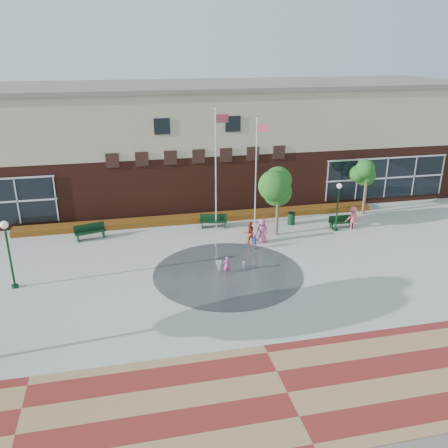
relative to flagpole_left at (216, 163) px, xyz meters
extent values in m
plane|color=#666056|center=(-0.81, -10.08, -4.60)|extent=(120.00, 120.00, 0.00)
cube|color=#A8A8A0|center=(-0.81, -6.08, -4.60)|extent=(46.00, 18.00, 0.01)
cube|color=maroon|center=(-0.81, -17.08, -4.60)|extent=(46.00, 6.00, 0.01)
cylinder|color=#383A3D|center=(-0.81, -7.08, -4.60)|extent=(8.40, 8.40, 0.01)
cube|color=#471F16|center=(-0.81, 7.42, -2.35)|extent=(44.00, 10.00, 4.50)
cube|color=tan|center=(-0.81, 7.42, 2.15)|extent=(44.00, 10.00, 4.50)
cube|color=slate|center=(-0.81, 7.42, 4.45)|extent=(44.40, 10.40, 0.30)
cube|color=black|center=(14.19, 2.40, -2.49)|extent=(10.00, 0.12, 3.19)
cube|color=black|center=(-3.31, 2.40, 2.19)|extent=(1.10, 0.10, 1.10)
cube|color=black|center=(1.69, 2.40, 2.19)|extent=(1.10, 0.10, 1.10)
cube|color=#AA1205|center=(-0.81, 1.52, -4.60)|extent=(26.00, 1.20, 0.40)
cylinder|color=silver|center=(-0.05, -0.01, -0.53)|extent=(0.10, 0.10, 8.14)
sphere|color=silver|center=(-0.05, -0.01, 3.58)|extent=(0.16, 0.16, 0.16)
cube|color=#C23C50|center=(0.40, 0.06, 2.94)|extent=(0.89, 0.15, 0.55)
cylinder|color=silver|center=(2.81, 0.15, -0.90)|extent=(0.09, 0.09, 7.41)
sphere|color=silver|center=(2.81, 0.15, 2.85)|extent=(0.15, 0.15, 0.15)
cube|color=#C23C50|center=(3.21, -0.01, 2.23)|extent=(0.80, 0.34, 0.52)
cylinder|color=black|center=(-12.21, -6.29, -2.90)|extent=(0.12, 0.12, 3.40)
cylinder|color=black|center=(-12.21, -6.29, -4.52)|extent=(0.36, 0.36, 0.16)
sphere|color=white|center=(-12.21, -6.29, -1.02)|extent=(0.40, 0.40, 0.40)
cylinder|color=black|center=(7.88, -2.40, -3.07)|extent=(0.11, 0.11, 3.06)
cylinder|color=black|center=(7.88, -2.40, -4.53)|extent=(0.32, 0.32, 0.14)
sphere|color=white|center=(7.88, -2.40, -1.38)|extent=(0.36, 0.36, 0.36)
cube|color=black|center=(-8.56, -0.31, -4.10)|extent=(2.09, 1.07, 0.07)
cube|color=black|center=(-8.62, -0.07, -3.84)|extent=(1.96, 0.58, 0.50)
cube|color=black|center=(-0.24, -0.05, -4.13)|extent=(1.96, 0.89, 0.06)
cube|color=black|center=(-0.20, 0.18, -3.89)|extent=(1.87, 0.42, 0.47)
cube|color=black|center=(8.49, -2.02, -4.16)|extent=(1.79, 0.55, 0.06)
cube|color=black|center=(8.50, -1.80, -3.93)|extent=(1.78, 0.11, 0.44)
cylinder|color=black|center=(5.31, -0.58, -4.18)|extent=(0.51, 0.51, 0.85)
cylinder|color=black|center=(5.31, -0.58, -3.74)|extent=(0.54, 0.54, 0.05)
cylinder|color=#4F3A2D|center=(3.66, -2.25, -3.20)|extent=(0.19, 0.19, 2.80)
cylinder|color=#4F3A2D|center=(11.39, 0.36, -3.32)|extent=(0.22, 0.22, 2.57)
cone|color=white|center=(-1.27, -6.87, -4.60)|extent=(0.34, 0.34, 0.66)
cone|color=white|center=(0.17, -6.84, -4.60)|extent=(0.20, 0.20, 0.46)
imported|color=#D84C9C|center=(-0.87, -7.08, -4.09)|extent=(0.39, 0.27, 1.03)
imported|color=#B54226|center=(1.47, -3.27, -3.83)|extent=(0.78, 0.63, 1.54)
imported|color=#CB4F7A|center=(2.32, -3.28, -3.79)|extent=(0.85, 0.61, 1.63)
imported|color=#3A68C0|center=(1.58, -4.18, -4.14)|extent=(0.59, 0.42, 0.93)
imported|color=#EE5670|center=(9.14, -2.32, -3.79)|extent=(1.07, 0.64, 1.63)
camera|label=1|loc=(-6.13, -30.41, 7.56)|focal=38.00mm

